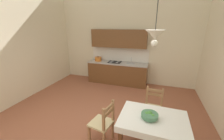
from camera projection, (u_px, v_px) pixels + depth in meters
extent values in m
cube|color=#99563D|center=(94.00, 129.00, 3.39)|extent=(6.16, 6.89, 0.10)
cube|color=beige|center=(126.00, 32.00, 5.63)|extent=(6.16, 0.12, 4.22)
cube|color=brown|center=(117.00, 73.00, 5.88)|extent=(2.42, 0.60, 0.86)
cube|color=#ADA8A3|center=(117.00, 63.00, 5.73)|extent=(2.45, 0.63, 0.04)
cube|color=white|center=(119.00, 54.00, 5.92)|extent=(2.42, 0.01, 0.55)
cube|color=brown|center=(119.00, 39.00, 5.57)|extent=(2.23, 0.34, 0.70)
cube|color=black|center=(115.00, 84.00, 5.75)|extent=(2.38, 0.02, 0.09)
cylinder|color=silver|center=(131.00, 64.00, 5.58)|extent=(0.34, 0.34, 0.02)
cylinder|color=silver|center=(131.00, 60.00, 5.67)|extent=(0.02, 0.02, 0.22)
cube|color=black|center=(115.00, 62.00, 5.77)|extent=(0.52, 0.42, 0.01)
cylinder|color=silver|center=(111.00, 62.00, 5.72)|extent=(0.11, 0.11, 0.01)
cylinder|color=silver|center=(117.00, 63.00, 5.64)|extent=(0.11, 0.11, 0.01)
cylinder|color=silver|center=(112.00, 61.00, 5.90)|extent=(0.11, 0.11, 0.01)
cylinder|color=silver|center=(118.00, 61.00, 5.82)|extent=(0.11, 0.11, 0.01)
cylinder|color=orange|center=(98.00, 59.00, 5.95)|extent=(0.28, 0.28, 0.15)
cylinder|color=orange|center=(98.00, 57.00, 5.92)|extent=(0.29, 0.29, 0.02)
sphere|color=black|center=(98.00, 57.00, 5.92)|extent=(0.04, 0.04, 0.04)
cube|color=brown|center=(153.00, 119.00, 2.54)|extent=(1.16, 0.84, 0.02)
cube|color=brown|center=(129.00, 119.00, 3.13)|extent=(0.07, 0.07, 0.73)
cube|color=brown|center=(179.00, 129.00, 2.80)|extent=(0.07, 0.07, 0.73)
cube|color=white|center=(153.00, 118.00, 2.53)|extent=(1.22, 0.90, 0.00)
cube|color=white|center=(151.00, 138.00, 2.16)|extent=(1.20, 0.03, 0.12)
cube|color=white|center=(154.00, 108.00, 2.95)|extent=(1.20, 0.03, 0.12)
cube|color=white|center=(121.00, 114.00, 2.74)|extent=(0.02, 0.88, 0.12)
cube|color=white|center=(190.00, 129.00, 2.36)|extent=(0.02, 0.88, 0.12)
cube|color=#D1BC89|center=(101.00, 123.00, 2.89)|extent=(0.49, 0.49, 0.04)
cube|color=#A3754C|center=(89.00, 134.00, 2.89)|extent=(0.05, 0.05, 0.41)
cube|color=#A3754C|center=(99.00, 124.00, 3.19)|extent=(0.05, 0.05, 0.41)
cube|color=#A3754C|center=(104.00, 130.00, 2.65)|extent=(0.05, 0.05, 0.93)
cube|color=#A3754C|center=(113.00, 119.00, 2.95)|extent=(0.05, 0.05, 0.93)
cube|color=#A3754C|center=(108.00, 108.00, 2.68)|extent=(0.08, 0.32, 0.07)
cube|color=#A3754C|center=(108.00, 113.00, 2.71)|extent=(0.08, 0.32, 0.07)
cube|color=#D1BC89|center=(153.00, 109.00, 3.36)|extent=(0.44, 0.44, 0.04)
cube|color=#A3754C|center=(159.00, 124.00, 3.21)|extent=(0.05, 0.05, 0.41)
cube|color=#A3754C|center=(143.00, 120.00, 3.33)|extent=(0.05, 0.05, 0.41)
cube|color=#A3754C|center=(161.00, 106.00, 3.45)|extent=(0.05, 0.05, 0.93)
cube|color=#A3754C|center=(146.00, 103.00, 3.57)|extent=(0.05, 0.05, 0.93)
cube|color=#A3754C|center=(155.00, 91.00, 3.39)|extent=(0.32, 0.04, 0.07)
cube|color=#A3754C|center=(155.00, 94.00, 3.43)|extent=(0.32, 0.04, 0.07)
cylinder|color=#4C7F5B|center=(149.00, 118.00, 2.52)|extent=(0.17, 0.17, 0.02)
cylinder|color=#4C7F5B|center=(150.00, 115.00, 2.51)|extent=(0.30, 0.30, 0.07)
sphere|color=#4C8E3D|center=(147.00, 114.00, 2.53)|extent=(0.09, 0.09, 0.09)
sphere|color=#4C8E3D|center=(153.00, 116.00, 2.47)|extent=(0.08, 0.08, 0.08)
sphere|color=#4C8E3D|center=(150.00, 114.00, 2.53)|extent=(0.10, 0.10, 0.10)
cylinder|color=black|center=(157.00, 13.00, 2.14)|extent=(0.01, 0.01, 0.57)
cone|color=silver|center=(155.00, 34.00, 2.24)|extent=(0.32, 0.32, 0.14)
sphere|color=white|center=(154.00, 43.00, 2.28)|extent=(0.11, 0.11, 0.11)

